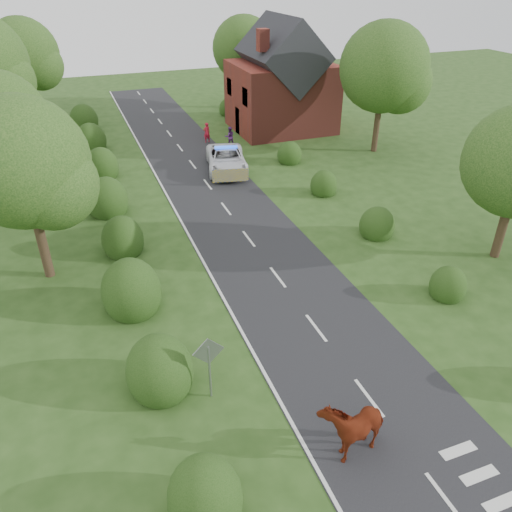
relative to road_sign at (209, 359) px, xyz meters
name	(u,v)px	position (x,y,z in m)	size (l,w,h in m)	color
ground	(369,398)	(5.00, -2.00, -1.65)	(120.00, 120.00, 0.00)	#284718
road	(231,216)	(5.00, 13.00, -1.64)	(6.00, 70.00, 0.02)	black
road_markings	(215,236)	(3.40, 10.93, -1.63)	(4.96, 70.00, 0.01)	white
hedgerow_left	(124,251)	(-1.51, 9.69, -0.91)	(2.75, 50.41, 3.00)	#1B3C10
hedgerow_right	(365,217)	(11.60, 9.21, -1.10)	(2.10, 45.78, 2.10)	#1B3C10
tree_left_a	(30,168)	(-4.75, 9.86, 3.69)	(5.74, 5.60, 8.38)	#332316
tree_left_b	(3,127)	(-6.25, 17.86, 3.39)	(5.74, 5.60, 8.07)	#332316
tree_left_d	(27,57)	(-5.23, 37.85, 3.98)	(6.15, 6.00, 8.89)	#332316
tree_right_b	(388,71)	(19.29, 19.84, 4.28)	(6.56, 6.40, 9.40)	#332316
tree_right_c	(247,51)	(14.27, 35.85, 3.69)	(6.15, 6.00, 8.58)	#332316
road_sign	(209,359)	(0.00, 0.00, 0.00)	(1.06, 0.08, 2.53)	gray
house	(281,84)	(14.49, 28.00, 2.13)	(8.00, 7.40, 9.17)	brown
cow	(352,426)	(3.44, -3.43, -0.82)	(1.24, 2.34, 1.66)	maroon
police_van	(226,159)	(7.00, 20.11, -0.86)	(3.79, 6.15, 1.73)	silver
pedestrian_red	(207,133)	(7.41, 26.62, -0.85)	(0.59, 0.39, 1.61)	red
pedestrian_purple	(230,137)	(8.85, 25.04, -0.87)	(0.76, 0.59, 1.56)	#59236D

